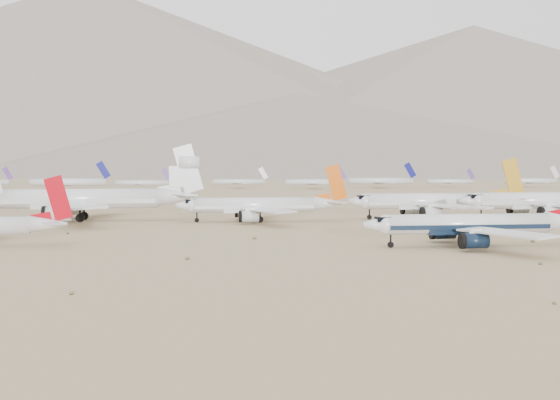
% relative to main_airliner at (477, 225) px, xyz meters
% --- Properties ---
extents(ground, '(7000.00, 7000.00, 0.00)m').
position_rel_main_airliner_xyz_m(ground, '(-10.61, 3.42, -4.16)').
color(ground, '#9C845B').
rests_on(ground, ground).
extents(main_airliner, '(42.89, 41.89, 15.14)m').
position_rel_main_airliner_xyz_m(main_airliner, '(0.00, 0.00, 0.00)').
color(main_airliner, silver).
rests_on(main_airliner, ground).
extents(row2_navy_widebody, '(51.07, 49.94, 18.17)m').
position_rel_main_airliner_xyz_m(row2_navy_widebody, '(46.94, 60.65, 0.91)').
color(row2_navy_widebody, silver).
rests_on(row2_navy_widebody, ground).
extents(row2_gold_tail, '(49.19, 48.10, 17.51)m').
position_rel_main_airliner_xyz_m(row2_gold_tail, '(15.11, 64.93, 0.74)').
color(row2_gold_tail, silver).
rests_on(row2_gold_tail, ground).
extents(row2_orange_tail, '(44.03, 43.07, 15.71)m').
position_rel_main_airliner_xyz_m(row2_orange_tail, '(-35.25, 61.18, 0.25)').
color(row2_orange_tail, silver).
rests_on(row2_orange_tail, ground).
extents(row2_white_trijet, '(60.21, 58.85, 21.34)m').
position_rel_main_airliner_xyz_m(row2_white_trijet, '(-82.22, 70.00, 2.02)').
color(row2_white_trijet, silver).
rests_on(row2_white_trijet, ground).
extents(distant_storage_row, '(469.57, 60.70, 14.97)m').
position_rel_main_airliner_xyz_m(distant_storage_row, '(-47.67, 309.56, 0.12)').
color(distant_storage_row, silver).
rests_on(distant_storage_row, ground).
extents(mountain_range, '(7354.00, 3024.00, 470.00)m').
position_rel_main_airliner_xyz_m(mountain_range, '(59.56, 1651.43, 186.15)').
color(mountain_range, slate).
rests_on(mountain_range, ground).
extents(foothills, '(4637.50, 1395.00, 155.00)m').
position_rel_main_airliner_xyz_m(foothills, '(516.06, 1103.42, 62.99)').
color(foothills, slate).
rests_on(foothills, ground).
extents(desert_scrub, '(261.14, 121.67, 0.63)m').
position_rel_main_airliner_xyz_m(desert_scrub, '(-17.30, -22.89, -3.87)').
color(desert_scrub, brown).
rests_on(desert_scrub, ground).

